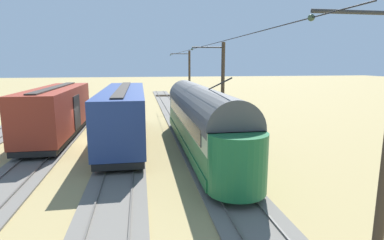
{
  "coord_description": "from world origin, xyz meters",
  "views": [
    {
      "loc": [
        -3.81,
        24.14,
        5.79
      ],
      "look_at": [
        -7.41,
        2.53,
        1.76
      ],
      "focal_mm": 29.0,
      "sensor_mm": 36.0,
      "label": 1
    }
  ],
  "objects_px": {
    "catenary_pole_foreground": "(189,78)",
    "coach_adjacent": "(124,113)",
    "switch_stand": "(191,110)",
    "track_end_bumper": "(45,108)",
    "vintage_streetcar": "(201,117)",
    "boxcar_far_siding": "(57,111)",
    "catenary_pole_mid_near": "(222,89)"
  },
  "relations": [
    {
      "from": "coach_adjacent",
      "to": "switch_stand",
      "type": "xyz_separation_m",
      "value": [
        -6.66,
        -10.21,
        -1.46
      ]
    },
    {
      "from": "catenary_pole_mid_near",
      "to": "track_end_bumper",
      "type": "bearing_deg",
      "value": -42.34
    },
    {
      "from": "catenary_pole_foreground",
      "to": "track_end_bumper",
      "type": "distance_m",
      "value": 18.08
    },
    {
      "from": "vintage_streetcar",
      "to": "catenary_pole_mid_near",
      "type": "xyz_separation_m",
      "value": [
        -2.34,
        -3.47,
        1.57
      ]
    },
    {
      "from": "vintage_streetcar",
      "to": "boxcar_far_siding",
      "type": "distance_m",
      "value": 11.42
    },
    {
      "from": "switch_stand",
      "to": "track_end_bumper",
      "type": "distance_m",
      "value": 18.07
    },
    {
      "from": "switch_stand",
      "to": "track_end_bumper",
      "type": "relative_size",
      "value": 0.69
    },
    {
      "from": "catenary_pole_foreground",
      "to": "catenary_pole_mid_near",
      "type": "relative_size",
      "value": 1.0
    },
    {
      "from": "coach_adjacent",
      "to": "track_end_bumper",
      "type": "height_order",
      "value": "coach_adjacent"
    },
    {
      "from": "catenary_pole_foreground",
      "to": "catenary_pole_mid_near",
      "type": "distance_m",
      "value": 16.52
    },
    {
      "from": "coach_adjacent",
      "to": "catenary_pole_foreground",
      "type": "height_order",
      "value": "catenary_pole_foreground"
    },
    {
      "from": "boxcar_far_siding",
      "to": "switch_stand",
      "type": "height_order",
      "value": "boxcar_far_siding"
    },
    {
      "from": "track_end_bumper",
      "to": "catenary_pole_foreground",
      "type": "bearing_deg",
      "value": -178.86
    },
    {
      "from": "boxcar_far_siding",
      "to": "catenary_pole_mid_near",
      "type": "xyz_separation_m",
      "value": [
        -12.61,
        1.53,
        1.67
      ]
    },
    {
      "from": "vintage_streetcar",
      "to": "switch_stand",
      "type": "distance_m",
      "value": 13.5
    },
    {
      "from": "vintage_streetcar",
      "to": "switch_stand",
      "type": "bearing_deg",
      "value": -96.56
    },
    {
      "from": "boxcar_far_siding",
      "to": "catenary_pole_mid_near",
      "type": "distance_m",
      "value": 12.81
    },
    {
      "from": "coach_adjacent",
      "to": "catenary_pole_mid_near",
      "type": "relative_size",
      "value": 2.0
    },
    {
      "from": "vintage_streetcar",
      "to": "switch_stand",
      "type": "height_order",
      "value": "vintage_streetcar"
    },
    {
      "from": "vintage_streetcar",
      "to": "catenary_pole_mid_near",
      "type": "height_order",
      "value": "catenary_pole_mid_near"
    },
    {
      "from": "vintage_streetcar",
      "to": "track_end_bumper",
      "type": "distance_m",
      "value": 25.02
    },
    {
      "from": "coach_adjacent",
      "to": "catenary_pole_mid_near",
      "type": "xyz_separation_m",
      "value": [
        -7.48,
        -0.36,
        1.67
      ]
    },
    {
      "from": "vintage_streetcar",
      "to": "switch_stand",
      "type": "relative_size",
      "value": 14.9
    },
    {
      "from": "boxcar_far_siding",
      "to": "vintage_streetcar",
      "type": "bearing_deg",
      "value": 154.04
    },
    {
      "from": "coach_adjacent",
      "to": "boxcar_far_siding",
      "type": "height_order",
      "value": "same"
    },
    {
      "from": "coach_adjacent",
      "to": "boxcar_far_siding",
      "type": "xyz_separation_m",
      "value": [
        5.13,
        -1.89,
        -0.0
      ]
    },
    {
      "from": "vintage_streetcar",
      "to": "catenary_pole_foreground",
      "type": "xyz_separation_m",
      "value": [
        -2.34,
        -19.99,
        1.57
      ]
    },
    {
      "from": "catenary_pole_mid_near",
      "to": "switch_stand",
      "type": "xyz_separation_m",
      "value": [
        0.81,
        -9.85,
        -3.13
      ]
    },
    {
      "from": "boxcar_far_siding",
      "to": "catenary_pole_foreground",
      "type": "bearing_deg",
      "value": -130.07
    },
    {
      "from": "catenary_pole_foreground",
      "to": "coach_adjacent",
      "type": "bearing_deg",
      "value": 66.11
    },
    {
      "from": "switch_stand",
      "to": "vintage_streetcar",
      "type": "bearing_deg",
      "value": 83.44
    },
    {
      "from": "switch_stand",
      "to": "catenary_pole_mid_near",
      "type": "bearing_deg",
      "value": 94.72
    }
  ]
}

